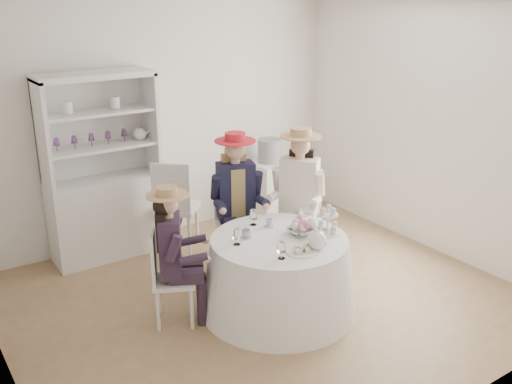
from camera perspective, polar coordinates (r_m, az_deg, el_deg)
ground at (r=5.56m, az=0.59°, el=-10.55°), size 4.50×4.50×0.00m
ceiling at (r=4.81m, az=0.71°, el=18.52°), size 4.50×4.50×0.00m
wall_back at (r=6.70m, az=-9.24°, el=6.92°), size 4.50×0.00×4.50m
wall_front at (r=3.66m, az=18.89°, el=-4.66°), size 4.50×0.00×4.50m
wall_right at (r=6.53m, az=17.16°, el=5.96°), size 0.00×4.50×4.50m
tea_table at (r=5.23m, az=2.30°, el=-8.24°), size 1.43×1.43×0.71m
hutch at (r=6.36m, az=-14.90°, el=-0.13°), size 1.32×0.79×2.01m
side_table at (r=7.29m, az=1.32°, el=0.22°), size 0.52×0.52×0.75m
hatbox at (r=7.14m, az=1.35°, el=4.16°), size 0.33×0.33×0.29m
guest_left at (r=4.93m, az=-8.32°, el=-5.55°), size 0.54×0.49×1.26m
guest_mid at (r=5.82m, az=-1.99°, el=-0.17°), size 0.55×0.60×1.46m
guest_right at (r=5.88m, az=4.28°, el=0.17°), size 0.64×0.61×1.49m
spare_chair at (r=6.30m, az=-8.14°, el=-1.20°), size 0.62×0.62×1.07m
teacup_a at (r=5.07m, az=-0.98°, el=-4.24°), size 0.11×0.11×0.07m
teacup_b at (r=5.31m, az=1.32°, el=-3.16°), size 0.09×0.09×0.07m
teacup_c at (r=5.27m, az=4.34°, el=-3.33°), size 0.12×0.12×0.07m
flower_bowl at (r=5.15m, az=4.47°, el=-3.98°), size 0.24×0.24×0.06m
flower_arrangement at (r=5.13m, az=4.73°, el=-3.30°), size 0.20×0.20×0.07m
table_teapot at (r=4.88m, az=6.07°, el=-4.79°), size 0.24×0.17×0.18m
sandwich_plate at (r=4.83m, az=4.57°, el=-5.86°), size 0.27×0.27×0.06m
cupcake_stand at (r=5.21m, az=7.15°, el=-3.08°), size 0.26×0.26×0.24m
stemware_set at (r=5.04m, az=2.36°, el=-3.91°), size 0.83×0.80×0.15m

